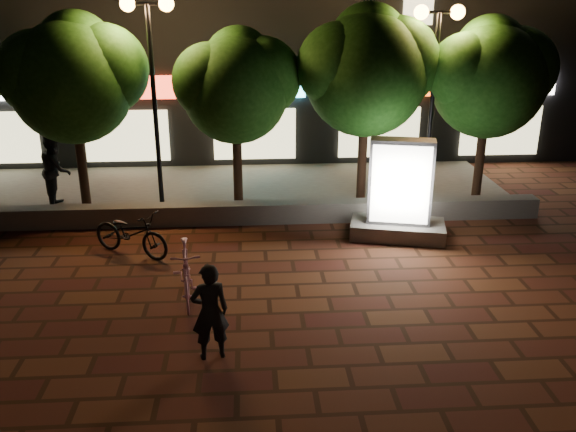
{
  "coord_description": "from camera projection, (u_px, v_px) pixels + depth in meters",
  "views": [
    {
      "loc": [
        0.8,
        -9.97,
        5.35
      ],
      "look_at": [
        1.57,
        1.5,
        1.07
      ],
      "focal_mm": 37.71,
      "sensor_mm": 36.0,
      "label": 1
    }
  ],
  "objects": [
    {
      "name": "ground",
      "position": [
        209.0,
        301.0,
        11.14
      ],
      "size": [
        80.0,
        80.0,
        0.0
      ],
      "primitive_type": "plane",
      "color": "#532D1A",
      "rests_on": "ground"
    },
    {
      "name": "retaining_wall",
      "position": [
        217.0,
        213.0,
        14.79
      ],
      "size": [
        16.0,
        0.45,
        0.5
      ],
      "primitive_type": "cube",
      "color": "slate",
      "rests_on": "ground"
    },
    {
      "name": "sidewalk",
      "position": [
        221.0,
        190.0,
        17.2
      ],
      "size": [
        16.0,
        5.0,
        0.08
      ],
      "primitive_type": "cube",
      "color": "slate",
      "rests_on": "ground"
    },
    {
      "name": "building_block",
      "position": [
        223.0,
        2.0,
        21.54
      ],
      "size": [
        28.0,
        8.12,
        11.3
      ],
      "color": "black",
      "rests_on": "ground"
    },
    {
      "name": "tree_left",
      "position": [
        74.0,
        74.0,
        14.83
      ],
      "size": [
        3.6,
        3.0,
        4.89
      ],
      "color": "#321E13",
      "rests_on": "sidewalk"
    },
    {
      "name": "tree_mid",
      "position": [
        237.0,
        82.0,
        15.16
      ],
      "size": [
        3.24,
        2.7,
        4.5
      ],
      "color": "#321E13",
      "rests_on": "sidewalk"
    },
    {
      "name": "tree_right",
      "position": [
        368.0,
        67.0,
        15.24
      ],
      "size": [
        3.72,
        3.1,
        5.07
      ],
      "color": "#321E13",
      "rests_on": "sidewalk"
    },
    {
      "name": "tree_far_right",
      "position": [
        491.0,
        74.0,
        15.51
      ],
      "size": [
        3.48,
        2.9,
        4.76
      ],
      "color": "#321E13",
      "rests_on": "sidewalk"
    },
    {
      "name": "street_lamp_left",
      "position": [
        150.0,
        50.0,
        14.5
      ],
      "size": [
        1.26,
        0.36,
        5.18
      ],
      "color": "black",
      "rests_on": "sidewalk"
    },
    {
      "name": "street_lamp_right",
      "position": [
        436.0,
        54.0,
        14.99
      ],
      "size": [
        1.26,
        0.36,
        4.98
      ],
      "color": "black",
      "rests_on": "sidewalk"
    },
    {
      "name": "ad_kiosk",
      "position": [
        399.0,
        199.0,
        13.73
      ],
      "size": [
        2.32,
        1.54,
        2.31
      ],
      "color": "slate",
      "rests_on": "ground"
    },
    {
      "name": "scooter_pink",
      "position": [
        186.0,
        273.0,
        11.0
      ],
      "size": [
        0.71,
        1.86,
        1.09
      ],
      "primitive_type": "imported",
      "rotation": [
        0.0,
        0.0,
        0.11
      ],
      "color": "#BB779C",
      "rests_on": "ground"
    },
    {
      "name": "rider",
      "position": [
        210.0,
        312.0,
        9.16
      ],
      "size": [
        0.65,
        0.5,
        1.59
      ],
      "primitive_type": "imported",
      "rotation": [
        0.0,
        0.0,
        3.37
      ],
      "color": "black",
      "rests_on": "ground"
    },
    {
      "name": "scooter_parked",
      "position": [
        131.0,
        233.0,
        12.92
      ],
      "size": [
        1.99,
        1.53,
        1.0
      ],
      "primitive_type": "imported",
      "rotation": [
        0.0,
        0.0,
        1.05
      ],
      "color": "black",
      "rests_on": "ground"
    },
    {
      "name": "pedestrian",
      "position": [
        56.0,
        170.0,
        15.62
      ],
      "size": [
        0.9,
        1.06,
        1.9
      ],
      "primitive_type": "imported",
      "rotation": [
        0.0,
        0.0,
        1.79
      ],
      "color": "black",
      "rests_on": "sidewalk"
    }
  ]
}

